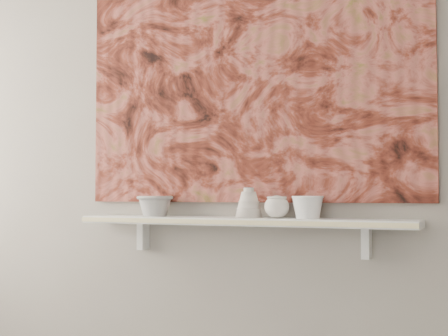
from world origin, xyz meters
The scene contains 11 objects.
wall_back centered at (0.00, 1.60, 1.35)m, with size 3.60×3.60×0.00m, color gray.
shelf centered at (0.00, 1.51, 0.92)m, with size 1.40×0.18×0.03m, color silver.
shelf_stripe centered at (0.00, 1.41, 0.92)m, with size 1.40×0.01×0.02m, color beige.
bracket_left centered at (-0.49, 1.57, 0.84)m, with size 0.03×0.06×0.12m, color silver.
bracket_right centered at (0.49, 1.57, 0.84)m, with size 0.03×0.06×0.12m, color silver.
painting centered at (0.00, 1.59, 1.54)m, with size 1.50×0.03×1.10m, color maroon.
house_motif centered at (0.45, 1.57, 1.23)m, with size 0.09×0.00×0.08m, color black.
bowl_grey centered at (-0.39, 1.51, 0.98)m, with size 0.16×0.16×0.09m, color gray, non-canonical shape.
cup_cream centered at (0.16, 1.51, 0.97)m, with size 0.10×0.10×0.09m, color silver, non-canonical shape.
bell_vessel centered at (0.04, 1.51, 0.99)m, with size 0.11×0.11×0.12m, color silver, non-canonical shape.
bowl_white centered at (0.28, 1.51, 0.97)m, with size 0.12×0.12×0.09m, color silver, non-canonical shape.
Camera 1 is at (0.96, -0.80, 1.02)m, focal length 50.00 mm.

